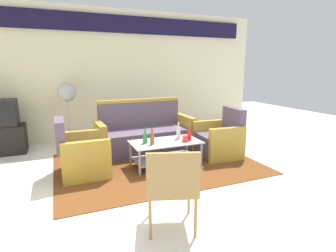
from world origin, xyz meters
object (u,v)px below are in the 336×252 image
(bottle_red, at_px, (189,135))
(coffee_table, at_px, (165,150))
(tv_stand, at_px, (2,140))
(wicker_chair, at_px, (172,183))
(armchair_left, at_px, (82,156))
(couch, at_px, (145,135))
(pedestal_fan, at_px, (67,96))
(bottle_clear, at_px, (178,132))
(bottle_brown, at_px, (152,138))
(armchair_right, at_px, (219,140))
(bottle_green, at_px, (145,138))
(cup, at_px, (185,139))

(bottle_red, bearing_deg, coffee_table, 167.45)
(tv_stand, distance_m, wicker_chair, 3.93)
(armchair_left, relative_size, wicker_chair, 1.01)
(couch, relative_size, tv_stand, 2.28)
(couch, bearing_deg, pedestal_fan, -37.85)
(armchair_left, height_order, bottle_clear, armchair_left)
(couch, bearing_deg, coffee_table, 91.81)
(armchair_left, bearing_deg, coffee_table, 82.87)
(armchair_left, height_order, wicker_chair, armchair_left)
(bottle_clear, xyz_separation_m, tv_stand, (-2.80, 1.68, -0.26))
(bottle_brown, bearing_deg, armchair_right, 7.45)
(coffee_table, relative_size, bottle_green, 4.98)
(cup, bearing_deg, couch, 108.38)
(bottle_green, height_order, wicker_chair, wicker_chair)
(armchair_left, xyz_separation_m, bottle_red, (1.65, -0.24, 0.21))
(armchair_left, relative_size, armchair_right, 1.00)
(coffee_table, bearing_deg, tv_stand, 145.19)
(bottle_red, height_order, tv_stand, bottle_red)
(armchair_right, xyz_separation_m, wicker_chair, (-1.69, -1.76, 0.21))
(cup, bearing_deg, bottle_clear, 93.68)
(bottle_green, relative_size, bottle_clear, 0.79)
(bottle_clear, bearing_deg, bottle_red, -53.72)
(armchair_right, relative_size, bottle_clear, 3.05)
(bottle_red, relative_size, bottle_green, 1.08)
(bottle_green, relative_size, cup, 2.21)
(bottle_brown, distance_m, bottle_clear, 0.53)
(cup, distance_m, pedestal_fan, 2.60)
(armchair_left, xyz_separation_m, bottle_brown, (1.02, -0.23, 0.22))
(armchair_right, xyz_separation_m, tv_stand, (-3.62, 1.66, -0.03))
(pedestal_fan, bearing_deg, armchair_left, -87.17)
(bottle_clear, height_order, tv_stand, bottle_clear)
(armchair_right, height_order, bottle_brown, armchair_right)
(pedestal_fan, bearing_deg, cup, -50.09)
(bottle_brown, relative_size, wicker_chair, 0.30)
(armchair_right, relative_size, wicker_chair, 1.01)
(couch, height_order, wicker_chair, couch)
(bottle_green, bearing_deg, armchair_left, 172.61)
(tv_stand, xyz_separation_m, pedestal_fan, (1.18, 0.05, 0.75))
(cup, relative_size, wicker_chair, 0.12)
(bottle_red, height_order, wicker_chair, wicker_chair)
(bottle_green, distance_m, cup, 0.63)
(bottle_clear, distance_m, cup, 0.22)
(coffee_table, bearing_deg, armchair_right, 5.36)
(cup, height_order, tv_stand, tv_stand)
(armchair_right, xyz_separation_m, bottle_brown, (-1.33, -0.17, 0.22))
(bottle_red, bearing_deg, armchair_left, 171.64)
(cup, bearing_deg, bottle_red, 25.23)
(bottle_green, xyz_separation_m, bottle_clear, (0.59, 0.04, 0.02))
(armchair_right, bearing_deg, coffee_table, 99.54)
(couch, height_order, pedestal_fan, pedestal_fan)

